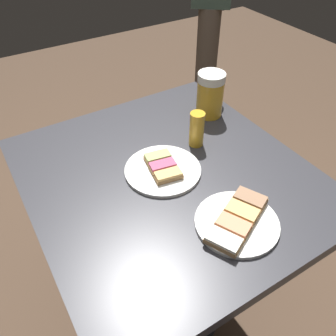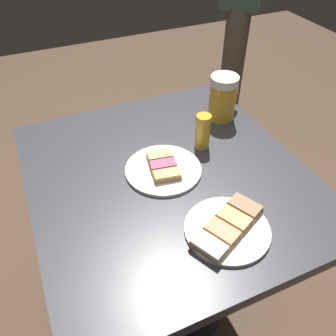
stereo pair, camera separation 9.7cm
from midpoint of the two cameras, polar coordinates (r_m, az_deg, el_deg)
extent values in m
plane|color=#4C3828|center=(1.61, -1.85, -21.80)|extent=(6.00, 6.00, 0.00)
cylinder|color=black|center=(1.60, -1.86, -21.68)|extent=(0.44, 0.44, 0.01)
cylinder|color=black|center=(1.28, -2.24, -13.98)|extent=(0.09, 0.09, 0.74)
cube|color=#333338|center=(1.00, -2.79, -1.76)|extent=(0.82, 0.76, 0.04)
cylinder|color=white|center=(0.86, 8.00, -9.02)|extent=(0.21, 0.21, 0.01)
cube|color=#9E7547|center=(0.81, 5.59, -12.11)|extent=(0.09, 0.08, 0.01)
cube|color=white|center=(0.80, 5.64, -11.68)|extent=(0.09, 0.07, 0.01)
cube|color=#9E7547|center=(0.84, 7.27, -9.69)|extent=(0.09, 0.08, 0.01)
cube|color=#EA8E66|center=(0.83, 7.33, -9.26)|extent=(0.09, 0.07, 0.01)
cube|color=#9E7547|center=(0.87, 8.82, -7.44)|extent=(0.09, 0.08, 0.01)
cube|color=#E5B266|center=(0.86, 8.89, -7.00)|extent=(0.09, 0.07, 0.01)
cube|color=#9E7547|center=(0.90, 10.24, -5.35)|extent=(0.09, 0.08, 0.01)
cube|color=#997051|center=(0.89, 10.32, -4.91)|extent=(0.09, 0.07, 0.01)
cylinder|color=white|center=(0.99, -3.67, -0.44)|extent=(0.22, 0.22, 0.01)
cube|color=#9E7547|center=(0.95, -2.87, -1.51)|extent=(0.05, 0.08, 0.01)
cube|color=#E5B266|center=(0.94, -2.89, -1.06)|extent=(0.05, 0.08, 0.01)
cube|color=#9E7547|center=(0.98, -3.69, 0.04)|extent=(0.05, 0.08, 0.01)
cube|color=#BC4C70|center=(0.97, -3.72, 0.48)|extent=(0.05, 0.08, 0.01)
cube|color=#9E7547|center=(1.01, -4.47, 1.49)|extent=(0.05, 0.08, 0.01)
cube|color=#ADC66B|center=(1.00, -4.50, 1.93)|extent=(0.05, 0.08, 0.01)
cylinder|color=gold|center=(1.20, 4.51, 11.22)|extent=(0.09, 0.09, 0.13)
cylinder|color=white|center=(1.16, 4.71, 14.48)|extent=(0.09, 0.09, 0.03)
torus|color=silver|center=(1.24, 5.78, 12.58)|extent=(0.05, 0.08, 0.08)
cylinder|color=gold|center=(1.06, 2.10, 6.26)|extent=(0.04, 0.04, 0.11)
cylinder|color=#51473D|center=(1.98, 4.46, 11.82)|extent=(0.11, 0.11, 0.93)
cylinder|color=#51473D|center=(2.17, 4.77, 14.66)|extent=(0.11, 0.11, 0.93)
camera|label=1|loc=(0.05, -92.87, -2.52)|focal=37.29mm
camera|label=2|loc=(0.05, 87.13, 2.52)|focal=37.29mm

